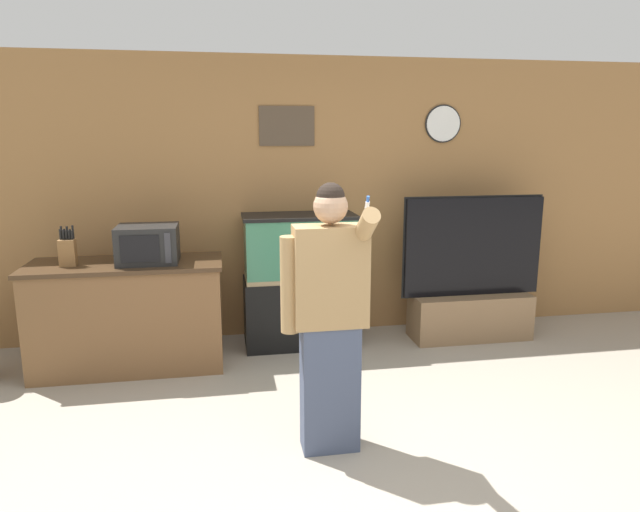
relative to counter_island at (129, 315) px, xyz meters
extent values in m
plane|color=gray|center=(1.48, -2.08, -0.45)|extent=(18.00, 18.00, 0.00)
cube|color=olive|center=(1.48, 0.66, 0.85)|extent=(10.00, 0.06, 2.60)
cube|color=#4C3D2D|center=(1.40, 0.62, 1.53)|extent=(0.51, 0.02, 0.36)
cylinder|color=white|center=(2.90, 0.62, 1.55)|extent=(0.33, 0.03, 0.33)
cylinder|color=black|center=(2.90, 0.62, 1.55)|extent=(0.36, 0.01, 0.36)
cube|color=brown|center=(0.00, 0.00, -0.02)|extent=(1.50, 0.60, 0.86)
cube|color=#3D2A19|center=(0.00, 0.00, 0.43)|extent=(1.54, 0.64, 0.03)
cube|color=black|center=(0.19, -0.02, 0.59)|extent=(0.47, 0.39, 0.30)
cube|color=black|center=(0.15, -0.22, 0.59)|extent=(0.29, 0.01, 0.21)
cube|color=#2D2D33|center=(0.36, -0.22, 0.59)|extent=(0.05, 0.01, 0.24)
cube|color=brown|center=(-0.41, -0.05, 0.55)|extent=(0.12, 0.09, 0.21)
cylinder|color=black|center=(-0.46, -0.04, 0.69)|extent=(0.02, 0.02, 0.08)
cylinder|color=black|center=(-0.43, -0.04, 0.69)|extent=(0.02, 0.02, 0.08)
cylinder|color=black|center=(-0.41, -0.04, 0.69)|extent=(0.02, 0.02, 0.07)
cylinder|color=black|center=(-0.39, -0.04, 0.69)|extent=(0.02, 0.02, 0.07)
cylinder|color=black|center=(-0.37, -0.04, 0.69)|extent=(0.02, 0.02, 0.07)
cylinder|color=black|center=(-0.46, -0.01, 0.70)|extent=(0.02, 0.02, 0.10)
cylinder|color=black|center=(-0.43, -0.01, 0.69)|extent=(0.02, 0.02, 0.08)
cylinder|color=black|center=(-0.41, -0.01, 0.70)|extent=(0.02, 0.02, 0.10)
cylinder|color=black|center=(-0.39, -0.01, 0.69)|extent=(0.02, 0.02, 0.08)
cylinder|color=black|center=(-0.37, -0.01, 0.70)|extent=(0.02, 0.02, 0.11)
cube|color=black|center=(1.46, 0.29, -0.14)|extent=(1.01, 0.48, 0.62)
cube|color=#937F5B|center=(1.46, 0.29, 0.20)|extent=(0.98, 0.47, 0.04)
cube|color=#387556|center=(1.46, 0.29, 0.47)|extent=(0.97, 0.47, 0.56)
cube|color=black|center=(1.46, 0.29, 0.74)|extent=(1.01, 0.48, 0.03)
cube|color=brown|center=(3.07, 0.17, -0.23)|extent=(1.12, 0.40, 0.43)
cube|color=black|center=(3.07, 0.17, 0.43)|extent=(1.31, 0.05, 0.91)
cube|color=black|center=(3.07, 0.20, 0.43)|extent=(1.34, 0.01, 0.94)
cube|color=#424C66|center=(1.39, -1.52, -0.05)|extent=(0.34, 0.19, 0.79)
cube|color=#A37F51|center=(1.39, -1.52, 0.65)|extent=(0.43, 0.21, 0.60)
sphere|color=tan|center=(1.39, -1.52, 1.05)|extent=(0.20, 0.20, 0.20)
sphere|color=black|center=(1.39, -1.52, 1.11)|extent=(0.16, 0.16, 0.16)
cylinder|color=#A37F51|center=(1.15, -1.52, 0.60)|extent=(0.11, 0.11, 0.57)
cylinder|color=#A37F51|center=(1.56, -1.65, 0.94)|extent=(0.10, 0.31, 0.26)
cylinder|color=white|center=(1.56, -1.67, 1.04)|extent=(0.02, 0.06, 0.11)
cylinder|color=#2856B2|center=(1.56, -1.69, 1.10)|extent=(0.02, 0.03, 0.05)
camera|label=1|loc=(0.77, -4.67, 1.45)|focal=32.00mm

